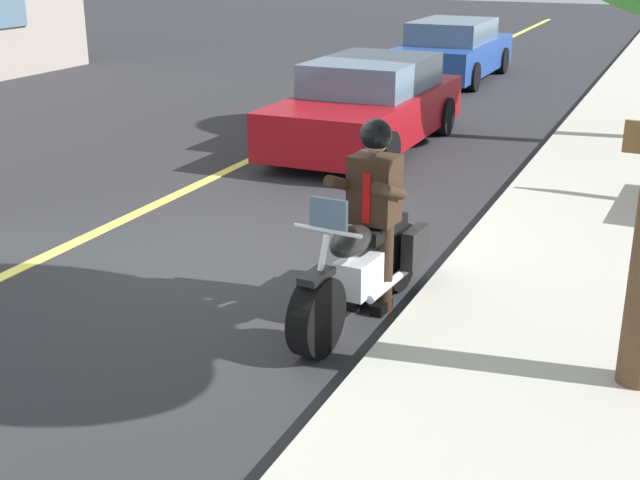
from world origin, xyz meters
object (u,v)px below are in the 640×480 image
rider_main (374,199)px  car_dark (369,105)px  motorcycle_main (363,268)px  car_silver (453,51)px

rider_main → car_dark: size_ratio=0.38×
rider_main → car_dark: rider_main is taller
motorcycle_main → car_silver: bearing=-167.6°
motorcycle_main → car_silver: car_silver is taller
rider_main → car_silver: rider_main is taller
rider_main → car_silver: (-13.16, -2.94, -0.35)m
car_silver → motorcycle_main: bearing=12.4°
rider_main → car_dark: 6.31m
motorcycle_main → car_silver: size_ratio=0.48×
rider_main → car_dark: (-5.87, -2.29, -0.35)m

